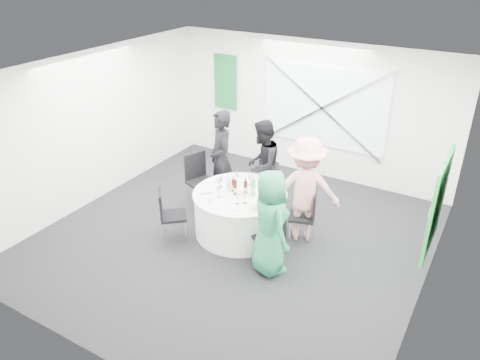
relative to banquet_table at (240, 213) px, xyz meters
The scene contains 48 objects.
floor 0.43m from the banquet_table, 90.00° to the right, with size 6.00×6.00×0.00m, color black.
ceiling 2.43m from the banquet_table, 90.00° to the right, with size 6.00×6.00×0.00m, color white.
wall_back 2.98m from the banquet_table, 90.00° to the left, with size 6.00×6.00×0.00m, color white.
wall_front 3.36m from the banquet_table, 90.00° to the right, with size 6.00×6.00×0.00m, color white.
wall_left 3.17m from the banquet_table, behind, with size 6.00×6.00×0.00m, color white.
wall_right 3.17m from the banquet_table, ahead, with size 6.00×6.00×0.00m, color white.
window_panel 2.99m from the banquet_table, 83.80° to the left, with size 2.60×0.03×1.60m, color silver.
window_brace_a 2.96m from the banquet_table, 83.71° to the left, with size 0.05×0.05×3.16m, color silver.
window_brace_b 2.96m from the banquet_table, 83.71° to the left, with size 0.05×0.05×3.16m, color silver.
green_banner 3.65m from the banquet_table, 126.03° to the left, with size 0.55×0.04×1.20m, color #136326.
green_sign 3.08m from the banquet_table, ahead, with size 0.05×1.20×1.40m, color #198D30.
banquet_table is the anchor object (origin of this frame).
chair_back 1.07m from the banquet_table, 93.66° to the left, with size 0.42×0.42×0.86m.
chair_back_left 1.21m from the banquet_table, 159.32° to the left, with size 0.61×0.60×1.03m.
chair_back_right 1.12m from the banquet_table, 19.20° to the left, with size 0.52×0.52×0.89m.
chair_front_right 1.03m from the banquet_table, 32.43° to the right, with size 0.54×0.53×0.85m.
chair_front_left 1.20m from the banquet_table, 139.79° to the right, with size 0.57×0.57×0.89m.
person_man_back_left 1.20m from the banquet_table, 139.46° to the left, with size 0.67×0.44×1.83m, color black.
person_man_back 1.11m from the banquet_table, 97.11° to the left, with size 0.82×0.45×1.68m, color black.
person_woman_pink 1.17m from the banquet_table, 23.04° to the left, with size 1.16×0.54×1.79m, color pink.
person_woman_green 1.19m from the banquet_table, 36.37° to the right, with size 0.80×0.52×1.64m, color #227F54.
plate_back 0.68m from the banquet_table, 82.20° to the left, with size 0.29×0.29×0.01m.
plate_back_left 0.69m from the banquet_table, 152.28° to the left, with size 0.25×0.25×0.01m.
plate_back_right 0.72m from the banquet_table, 35.16° to the left, with size 0.27×0.27×0.04m.
plate_front_right 0.69m from the banquet_table, 34.53° to the right, with size 0.25×0.25×0.04m.
plate_front_left 0.63m from the banquet_table, 136.53° to the right, with size 0.26×0.26×0.01m.
napkin 0.69m from the banquet_table, 147.93° to the right, with size 0.18×0.12×0.05m, color white.
beer_bottle_a 0.50m from the banquet_table, behind, with size 0.06×0.06×0.26m.
beer_bottle_b 0.49m from the banquet_table, 43.63° to the left, with size 0.06×0.06×0.26m.
beer_bottle_c 0.49m from the banquet_table, 23.56° to the left, with size 0.06×0.06×0.27m.
beer_bottle_d 0.50m from the banquet_table, 116.35° to the right, with size 0.06×0.06×0.28m.
green_water_bottle 0.56m from the banquet_table, 10.15° to the left, with size 0.08×0.08×0.33m.
clear_water_bottle 0.54m from the banquet_table, behind, with size 0.08×0.08×0.29m.
wine_glass_a 0.63m from the banquet_table, 129.18° to the right, with size 0.07×0.07×0.17m.
wine_glass_b 0.61m from the banquet_table, 47.04° to the right, with size 0.07×0.07×0.17m.
wine_glass_c 0.61m from the banquet_table, 90.86° to the left, with size 0.07×0.07×0.17m.
wine_glass_d 0.62m from the banquet_table, 65.77° to the right, with size 0.07×0.07×0.17m.
wine_glass_e 0.66m from the banquet_table, 128.67° to the left, with size 0.07×0.07×0.17m.
wine_glass_f 0.63m from the banquet_table, behind, with size 0.07×0.07×0.17m.
wine_glass_g 0.64m from the banquet_table, behind, with size 0.07×0.07×0.17m.
fork_a 0.69m from the banquet_table, 155.35° to the right, with size 0.01×0.15×0.01m, color silver.
knife_a 0.69m from the banquet_table, 117.00° to the right, with size 0.01×0.15×0.01m, color silver.
fork_b 0.69m from the banquet_table, ahead, with size 0.01×0.15×0.01m, color silver.
knife_b 0.69m from the banquet_table, 51.01° to the left, with size 0.01×0.15×0.01m, color silver.
fork_c 0.69m from the banquet_table, 126.88° to the left, with size 0.01×0.15×0.01m, color silver.
knife_c 0.69m from the banquet_table, 163.93° to the left, with size 0.01×0.15×0.01m, color silver.
fork_d 0.69m from the banquet_table, 61.06° to the right, with size 0.01×0.15×0.01m, color silver.
knife_d 0.69m from the banquet_table, 18.66° to the right, with size 0.01×0.15×0.01m, color silver.
Camera 1 is at (3.44, -5.62, 4.43)m, focal length 35.00 mm.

